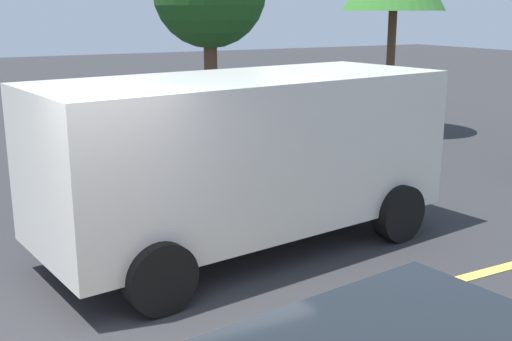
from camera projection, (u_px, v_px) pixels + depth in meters
lane_marking_centre at (388, 299)px, 6.73m from camera, size 28.00×0.16×0.01m
white_van at (247, 151)px, 7.94m from camera, size 5.43×2.83×2.20m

